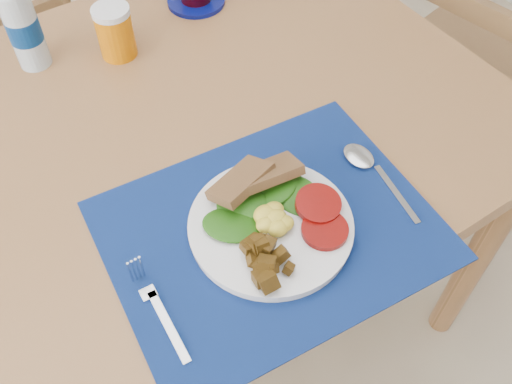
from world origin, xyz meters
TOP-DOWN VIEW (x-y plane):
  - table at (0.00, 0.20)m, footprint 1.40×0.90m
  - chair_far at (-0.03, 0.94)m, footprint 0.40×0.38m
  - chair_end at (0.95, 0.21)m, footprint 0.48×0.50m
  - placemat at (0.12, -0.09)m, footprint 0.52×0.42m
  - breakfast_plate at (0.12, -0.09)m, footprint 0.25×0.25m
  - fork at (-0.08, -0.10)m, footprint 0.03×0.17m
  - spoon at (0.33, -0.08)m, footprint 0.04×0.19m
  - water_bottle at (-0.04, 0.49)m, footprint 0.06×0.06m
  - juice_glass at (0.11, 0.43)m, footprint 0.07×0.07m

SIDE VIEW (x-z plane):
  - chair_far at x=-0.03m, z-range 0.02..1.01m
  - chair_end at x=0.95m, z-range 0.01..1.16m
  - table at x=0.00m, z-range 0.29..1.04m
  - placemat at x=0.12m, z-range 0.75..0.75m
  - fork at x=-0.08m, z-range 0.75..0.76m
  - spoon at x=0.33m, z-range 0.75..0.76m
  - breakfast_plate at x=0.12m, z-range 0.74..0.80m
  - juice_glass at x=0.11m, z-range 0.75..0.85m
  - water_bottle at x=-0.04m, z-range 0.74..0.95m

